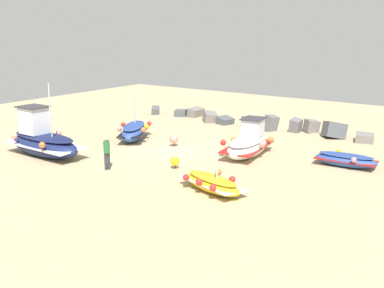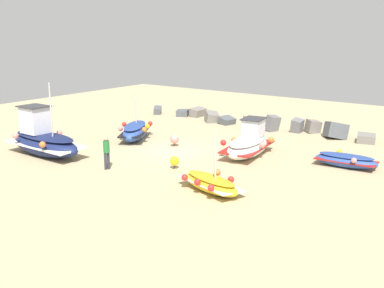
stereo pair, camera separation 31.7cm
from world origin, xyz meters
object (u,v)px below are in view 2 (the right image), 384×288
object	(u,v)px
fishing_boat_4	(43,140)
mooring_buoy_1	(175,139)
fishing_boat_1	(211,183)
person_walking	(106,151)
mooring_buoy_0	(174,161)
fishing_boat_0	(346,160)
fishing_boat_2	(135,131)
fishing_boat_3	(248,144)

from	to	relation	value
fishing_boat_4	mooring_buoy_1	distance (m)	7.71
fishing_boat_1	person_walking	size ratio (longest dim) A/B	2.11
fishing_boat_4	mooring_buoy_0	world-z (taller)	fishing_boat_4
fishing_boat_0	mooring_buoy_0	bearing A→B (deg)	34.57
fishing_boat_0	person_walking	bearing A→B (deg)	34.33
fishing_boat_4	person_walking	world-z (taller)	fishing_boat_4
fishing_boat_2	fishing_boat_4	distance (m)	6.17
fishing_boat_1	mooring_buoy_0	xyz separation A→B (m)	(-3.46, 1.79, 0.05)
fishing_boat_2	mooring_buoy_1	size ratio (longest dim) A/B	5.56
fishing_boat_3	fishing_boat_4	bearing A→B (deg)	117.84
fishing_boat_3	fishing_boat_2	bearing A→B (deg)	88.47
fishing_boat_1	fishing_boat_2	distance (m)	11.07
fishing_boat_4	mooring_buoy_0	size ratio (longest dim) A/B	8.18
fishing_boat_4	mooring_buoy_1	size ratio (longest dim) A/B	7.40
fishing_boat_1	fishing_boat_4	size ratio (longest dim) A/B	0.67
person_walking	mooring_buoy_1	xyz separation A→B (m)	(-0.16, 5.87, -0.54)
fishing_boat_2	mooring_buoy_1	distance (m)	3.22
mooring_buoy_1	fishing_boat_3	bearing A→B (deg)	10.10
fishing_boat_0	mooring_buoy_0	size ratio (longest dim) A/B	4.96
person_walking	fishing_boat_0	bearing A→B (deg)	63.49
fishing_boat_2	fishing_boat_4	size ratio (longest dim) A/B	0.75
fishing_boat_3	person_walking	distance (m)	8.11
fishing_boat_4	mooring_buoy_0	distance (m)	8.06
fishing_boat_0	fishing_boat_2	world-z (taller)	fishing_boat_2
fishing_boat_2	fishing_boat_3	world-z (taller)	fishing_boat_2
mooring_buoy_0	person_walking	bearing A→B (deg)	-142.71
fishing_boat_2	fishing_boat_4	xyz separation A→B (m)	(-1.57, -5.96, 0.32)
fishing_boat_2	mooring_buoy_0	distance (m)	7.18
fishing_boat_1	person_walking	xyz separation A→B (m)	(-6.24, -0.33, 0.63)
fishing_boat_0	fishing_boat_2	bearing A→B (deg)	4.50
fishing_boat_0	fishing_boat_4	distance (m)	16.76
fishing_boat_4	person_walking	size ratio (longest dim) A/B	3.14
fishing_boat_1	fishing_boat_3	size ratio (longest dim) A/B	0.80
person_walking	mooring_buoy_0	size ratio (longest dim) A/B	2.60
fishing_boat_3	mooring_buoy_1	world-z (taller)	fishing_boat_3
mooring_buoy_1	mooring_buoy_0	bearing A→B (deg)	-51.99
fishing_boat_1	person_walking	bearing A→B (deg)	20.70
fishing_boat_0	person_walking	distance (m)	12.51
fishing_boat_3	person_walking	world-z (taller)	fishing_boat_3
person_walking	fishing_boat_1	bearing A→B (deg)	28.60
fishing_boat_3	mooring_buoy_1	bearing A→B (deg)	92.06
fishing_boat_4	fishing_boat_0	bearing A→B (deg)	-150.61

